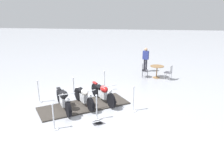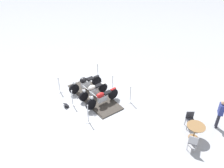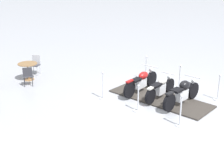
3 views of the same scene
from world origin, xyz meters
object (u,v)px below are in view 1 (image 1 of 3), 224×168
Objects in this scene: stanchion_left_front at (39,94)px; stanchion_right_mid at (97,111)px; motorcycle_black at (64,99)px; cafe_chair_across_table at (169,72)px; bystander_person at (146,58)px; info_placard at (98,122)px; stanchion_left_mid at (74,90)px; stanchion_right_rear at (133,103)px; cafe_table at (157,69)px; motorcycle_cream at (84,96)px; stanchion_right_front at (54,121)px; stanchion_left_rear at (104,84)px; motorcycle_maroon at (103,93)px; cafe_chair_near_table at (144,70)px.

stanchion_left_front reaches higher than stanchion_right_mid.
cafe_chair_across_table is (5.28, -5.06, 0.00)m from motorcycle_black.
bystander_person is (7.05, -3.59, 0.49)m from motorcycle_black.
cafe_chair_across_table reaches higher than info_placard.
stanchion_right_rear is at bearing -114.13° from stanchion_left_mid.
cafe_table is (3.86, -4.40, 0.28)m from stanchion_left_mid.
stanchion_right_mid is 0.94× the size of stanchion_right_rear.
stanchion_right_mid reaches higher than motorcycle_cream.
stanchion_right_front is at bearing -53.47° from motorcycle_cream.
bystander_person is at bearing 27.30° from cafe_table.
cafe_chair_across_table is (2.51, -3.71, 0.14)m from stanchion_left_rear.
motorcycle_maroon reaches higher than cafe_chair_near_table.
stanchion_left_rear is at bearing -55.04° from stanchion_left_mid.
stanchion_right_rear is (0.38, -3.02, -0.17)m from motorcycle_black.
stanchion_right_mid is 1.02× the size of stanchion_right_front.
stanchion_right_front reaches higher than stanchion_left_mid.
info_placard is at bearing 4.75° from bystander_person.
stanchion_left_front is at bearing 34.96° from stanchion_right_front.
motorcycle_maroon is at bearing -172.89° from stanchion_left_rear.
stanchion_right_rear reaches higher than motorcycle_cream.
stanchion_left_front reaches higher than motorcycle_maroon.
stanchion_right_rear reaches higher than motorcycle_maroon.
motorcycle_maroon is 5.32m from cafe_table.
info_placard is (0.62, -1.53, -0.27)m from stanchion_right_front.
motorcycle_black reaches higher than cafe_chair_across_table.
stanchion_left_front is 1.08× the size of stanchion_left_mid.
motorcycle_maroon is 2.14× the size of cafe_chair_near_table.
motorcycle_maroon is (0.53, -0.79, 0.03)m from motorcycle_cream.
stanchion_left_rear is 4.13m from cafe_table.
stanchion_right_mid is at bearing -2.84° from motorcycle_cream.
cafe_chair_near_table reaches higher than info_placard.
cafe_chair_across_table is (5.89, -3.47, 0.17)m from stanchion_right_mid.
stanchion_right_mid is 1.16× the size of cafe_chair_across_table.
motorcycle_maroon is 2.15× the size of cafe_table.
stanchion_right_mid reaches higher than stanchion_right_front.
cafe_chair_across_table reaches higher than cafe_chair_near_table.
stanchion_right_rear reaches higher than stanchion_left_mid.
motorcycle_maroon is (1.09, -1.56, -0.01)m from motorcycle_black.
motorcycle_cream is 4.12× the size of info_placard.
info_placard is (-2.77, -1.77, -0.24)m from stanchion_left_mid.
motorcycle_cream is at bearing 145.08° from cafe_table.
stanchion_left_rear is 3.59m from cafe_chair_near_table.
motorcycle_black is 2.28× the size of cafe_table.
cafe_chair_near_table is (5.26, -0.48, 0.16)m from stanchion_right_rear.
motorcycle_maroon is 1.78× the size of stanchion_right_front.
cafe_table is at bearing 111.25° from motorcycle_maroon.
motorcycle_cream is 1.66× the size of stanchion_left_mid.
stanchion_right_mid is 1.23× the size of cafe_chair_near_table.
stanchion_left_front reaches higher than cafe_chair_near_table.
stanchion_left_front is at bearing -149.69° from motorcycle_black.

